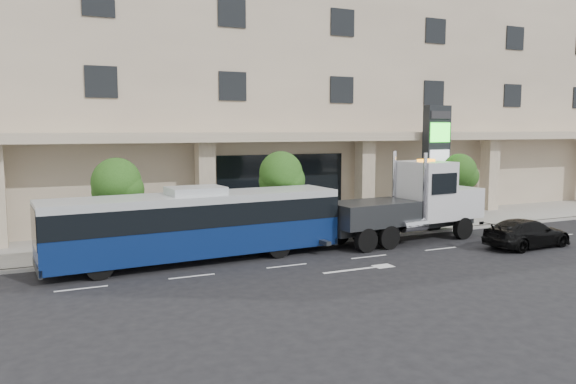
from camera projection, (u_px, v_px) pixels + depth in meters
name	position (u px, v px, depth m)	size (l,w,h in m)	color
ground	(351.00, 250.00, 26.16)	(120.00, 120.00, 0.00)	black
sidewalk	(304.00, 231.00, 30.67)	(120.00, 6.00, 0.15)	gray
curb	(331.00, 241.00, 27.96)	(120.00, 0.30, 0.15)	gray
convention_center	(238.00, 66.00, 38.99)	(60.00, 17.60, 20.00)	tan
tree_left	(117.00, 186.00, 24.93)	(2.27, 2.20, 4.22)	#422B19
tree_mid	(281.00, 176.00, 28.23)	(2.28, 2.20, 4.38)	#422B19
tree_right	(460.00, 173.00, 33.02)	(2.10, 2.00, 4.04)	#422B19
city_bus	(196.00, 224.00, 23.81)	(12.79, 3.48, 3.20)	black
tow_truck	(412.00, 204.00, 28.30)	(9.92, 3.21, 4.50)	#2D3033
black_sedan	(527.00, 233.00, 26.77)	(1.91, 4.70, 1.37)	black
signage_pylon	(436.00, 162.00, 33.86)	(1.75, 0.73, 6.89)	black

